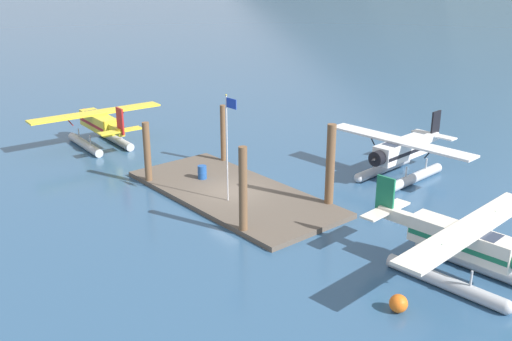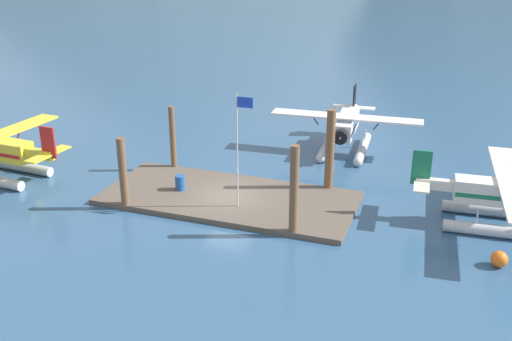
{
  "view_description": "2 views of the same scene",
  "coord_description": "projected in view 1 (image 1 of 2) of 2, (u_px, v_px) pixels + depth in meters",
  "views": [
    {
      "loc": [
        26.66,
        -20.65,
        13.67
      ],
      "look_at": [
        0.66,
        1.34,
        1.51
      ],
      "focal_mm": 41.15,
      "sensor_mm": 36.0,
      "label": 1
    },
    {
      "loc": [
        11.82,
        -28.62,
        14.13
      ],
      "look_at": [
        0.87,
        2.29,
        1.11
      ],
      "focal_mm": 41.16,
      "sensor_mm": 36.0,
      "label": 2
    }
  ],
  "objects": [
    {
      "name": "ground_plane",
      "position": [
        233.0,
        195.0,
        36.33
      ],
      "size": [
        1200.0,
        1200.0,
        0.0
      ],
      "primitive_type": "plane",
      "color": "#2D5175"
    },
    {
      "name": "dock_platform",
      "position": [
        233.0,
        193.0,
        36.28
      ],
      "size": [
        14.54,
        6.44,
        0.3
      ],
      "primitive_type": "cube",
      "color": "brown",
      "rests_on": "ground"
    },
    {
      "name": "piling_near_left",
      "position": [
        147.0,
        154.0,
        37.43
      ],
      "size": [
        0.45,
        0.45,
        4.16
      ],
      "primitive_type": "cylinder",
      "color": "brown",
      "rests_on": "ground"
    },
    {
      "name": "piling_near_right",
      "position": [
        243.0,
        192.0,
        30.29
      ],
      "size": [
        0.45,
        0.45,
        4.89
      ],
      "primitive_type": "cylinder",
      "color": "brown",
      "rests_on": "ground"
    },
    {
      "name": "piling_far_left",
      "position": [
        223.0,
        135.0,
        41.22
      ],
      "size": [
        0.38,
        0.38,
        4.32
      ],
      "primitive_type": "cylinder",
      "color": "brown",
      "rests_on": "ground"
    },
    {
      "name": "piling_far_right",
      "position": [
        330.0,
        167.0,
        33.7
      ],
      "size": [
        0.52,
        0.52,
        5.07
      ],
      "primitive_type": "cylinder",
      "color": "brown",
      "rests_on": "ground"
    },
    {
      "name": "flagpole",
      "position": [
        228.0,
        137.0,
        33.38
      ],
      "size": [
        0.95,
        0.1,
        6.41
      ],
      "color": "silver",
      "rests_on": "dock_platform"
    },
    {
      "name": "fuel_drum",
      "position": [
        202.0,
        172.0,
        38.15
      ],
      "size": [
        0.62,
        0.62,
        0.88
      ],
      "color": "#1E4C99",
      "rests_on": "dock_platform"
    },
    {
      "name": "mooring_buoy",
      "position": [
        398.0,
        303.0,
        24.14
      ],
      "size": [
        0.77,
        0.77,
        0.77
      ],
      "primitive_type": "sphere",
      "color": "orange",
      "rests_on": "ground"
    },
    {
      "name": "seaplane_white_bow_right",
      "position": [
        400.0,
        155.0,
        38.87
      ],
      "size": [
        10.46,
        7.98,
        3.84
      ],
      "color": "#B7BABF",
      "rests_on": "ground"
    },
    {
      "name": "seaplane_cream_stbd_fwd",
      "position": [
        462.0,
        247.0,
        26.28
      ],
      "size": [
        7.97,
        10.47,
        3.84
      ],
      "color": "#B7BABF",
      "rests_on": "ground"
    },
    {
      "name": "seaplane_yellow_port_aft",
      "position": [
        99.0,
        126.0,
        45.61
      ],
      "size": [
        7.97,
        10.47,
        3.84
      ],
      "color": "#B7BABF",
      "rests_on": "ground"
    }
  ]
}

